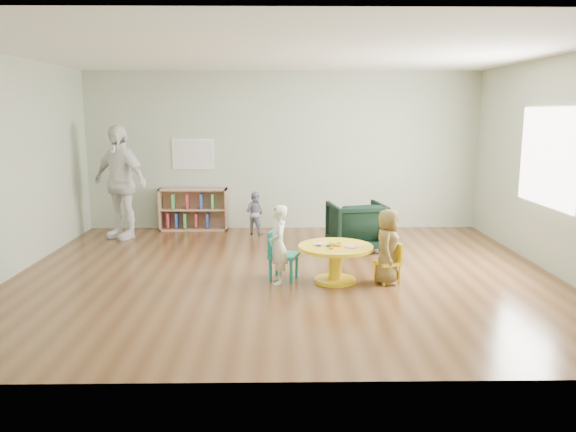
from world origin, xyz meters
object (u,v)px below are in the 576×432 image
object	(u,v)px
kid_chair_left	(280,253)
kid_chair_right	(390,261)
bookshelf	(193,210)
armchair	(356,226)
toddler	(255,213)
child_left	(278,245)
adult_caretaker	(120,182)
activity_table	(335,257)
child_right	(388,247)

from	to	relation	value
kid_chair_left	kid_chair_right	bearing A→B (deg)	100.03
bookshelf	armchair	xyz separation A→B (m)	(2.72, -1.55, 0.00)
toddler	child_left	bearing A→B (deg)	123.62
kid_chair_right	armchair	world-z (taller)	armchair
adult_caretaker	activity_table	bearing A→B (deg)	-7.02
bookshelf	adult_caretaker	world-z (taller)	adult_caretaker
toddler	adult_caretaker	bearing A→B (deg)	32.04
activity_table	child_right	xyz separation A→B (m)	(0.63, -0.07, 0.14)
kid_chair_right	child_left	size ratio (longest dim) A/B	0.51
kid_chair_left	child_right	size ratio (longest dim) A/B	0.67
activity_table	child_right	world-z (taller)	child_right
armchair	adult_caretaker	world-z (taller)	adult_caretaker
child_left	toddler	distance (m)	2.90
toddler	activity_table	bearing A→B (deg)	137.09
armchair	bookshelf	bearing A→B (deg)	-38.25
armchair	child_right	xyz separation A→B (m)	(0.14, -1.73, 0.09)
kid_chair_right	adult_caretaker	bearing A→B (deg)	37.09
kid_chair_right	toddler	xyz separation A→B (m)	(-1.79, 2.85, 0.10)
toddler	child_right	bearing A→B (deg)	146.65
bookshelf	armchair	world-z (taller)	bookshelf
armchair	toddler	world-z (taller)	toddler
child_right	child_left	bearing A→B (deg)	104.42
kid_chair_right	armchair	xyz separation A→B (m)	(-0.19, 1.70, 0.10)
armchair	child_right	distance (m)	1.74
kid_chair_left	child_left	distance (m)	0.23
kid_chair_left	adult_caretaker	distance (m)	3.66
activity_table	adult_caretaker	distance (m)	4.26
armchair	adult_caretaker	size ratio (longest dim) A/B	0.43
bookshelf	child_left	bearing A→B (deg)	-64.86
adult_caretaker	kid_chair_left	bearing A→B (deg)	-12.08
bookshelf	child_left	distance (m)	3.61
child_right	toddler	distance (m)	3.37
kid_chair_right	bookshelf	world-z (taller)	bookshelf
kid_chair_right	activity_table	bearing A→B (deg)	67.07
activity_table	adult_caretaker	world-z (taller)	adult_caretaker
kid_chair_right	child_right	xyz separation A→B (m)	(-0.05, -0.03, 0.20)
kid_chair_left	kid_chair_right	world-z (taller)	kid_chair_left
toddler	adult_caretaker	size ratio (longest dim) A/B	0.40
kid_chair_right	child_right	distance (m)	0.20
toddler	kid_chair_right	bearing A→B (deg)	147.62
armchair	child_left	size ratio (longest dim) A/B	0.84
activity_table	kid_chair_right	xyz separation A→B (m)	(0.68, -0.03, -0.05)
kid_chair_right	toddler	size ratio (longest dim) A/B	0.67
bookshelf	armchair	size ratio (longest dim) A/B	1.47
armchair	child_left	distance (m)	2.09
kid_chair_left	child_left	xyz separation A→B (m)	(-0.02, -0.17, 0.15)
armchair	child_right	size ratio (longest dim) A/B	0.88
activity_table	toddler	bearing A→B (deg)	111.57
activity_table	child_left	size ratio (longest dim) A/B	0.95
kid_chair_left	adult_caretaker	bearing A→B (deg)	-115.88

